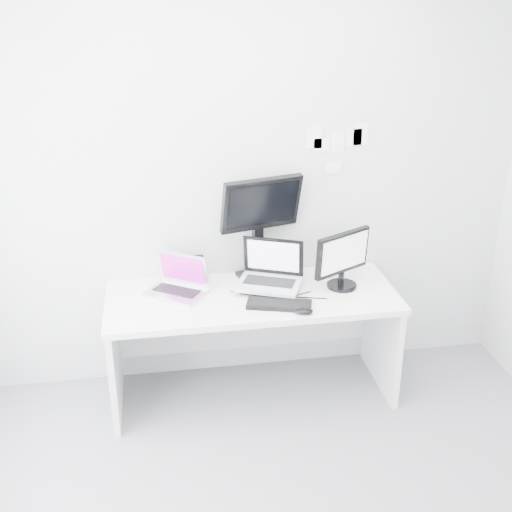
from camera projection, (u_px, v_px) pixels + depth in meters
name	position (u px, v px, depth m)	size (l,w,h in m)	color
back_wall	(243.00, 182.00, 4.07)	(3.60, 3.60, 0.00)	#B9BBBE
desk	(252.00, 346.00, 4.15)	(1.80, 0.70, 0.73)	white
macbook	(175.00, 276.00, 3.95)	(0.35, 0.26, 0.26)	silver
speaker	(197.00, 271.00, 4.11)	(0.09, 0.09, 0.18)	black
dell_laptop	(269.00, 267.00, 4.00)	(0.39, 0.30, 0.32)	silver
rear_monitor	(260.00, 226.00, 4.11)	(0.52, 0.19, 0.71)	black
samsung_monitor	(343.00, 259.00, 4.03)	(0.42, 0.19, 0.38)	black
keyboard	(279.00, 305.00, 3.86)	(0.39, 0.14, 0.03)	black
mouse	(304.00, 311.00, 3.77)	(0.11, 0.07, 0.04)	black
wall_note_0	(315.00, 138.00, 4.03)	(0.10, 0.00, 0.14)	white
wall_note_1	(337.00, 143.00, 4.07)	(0.09, 0.00, 0.13)	white
wall_note_2	(361.00, 134.00, 4.07)	(0.10, 0.00, 0.14)	white
wall_note_3	(333.00, 168.00, 4.13)	(0.11, 0.00, 0.08)	white
wall_note_4	(322.00, 145.00, 4.06)	(0.10, 0.00, 0.08)	white
wall_note_5	(354.00, 137.00, 4.07)	(0.11, 0.00, 0.11)	white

